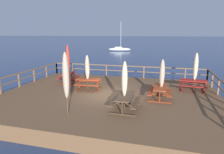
{
  "coord_description": "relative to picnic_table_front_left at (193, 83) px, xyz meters",
  "views": [
    {
      "loc": [
        3.43,
        -12.05,
        4.76
      ],
      "look_at": [
        0.0,
        0.83,
        1.78
      ],
      "focal_mm": 31.56,
      "sensor_mm": 36.0,
      "label": 1
    }
  ],
  "objects": [
    {
      "name": "railing_waterside_far",
      "position": [
        -5.49,
        3.03,
        0.19
      ],
      "size": [
        14.09,
        0.1,
        1.09
      ],
      "color": "brown",
      "rests_on": "wooden_deck"
    },
    {
      "name": "picnic_table_back_left",
      "position": [
        -9.6,
        -0.06,
        -0.01
      ],
      "size": [
        1.49,
        1.73,
        0.78
      ],
      "color": "maroon",
      "rests_on": "wooden_deck"
    },
    {
      "name": "ground_plane",
      "position": [
        -5.49,
        -2.37,
        -1.33
      ],
      "size": [
        600.0,
        600.0,
        0.0
      ],
      "primitive_type": "plane",
      "color": "navy"
    },
    {
      "name": "patio_umbrella_tall_back_right",
      "position": [
        -3.98,
        -4.69,
        1.1
      ],
      "size": [
        0.32,
        0.32,
        2.6
      ],
      "color": "#4C3828",
      "rests_on": "wooden_deck"
    },
    {
      "name": "patio_umbrella_tall_front",
      "position": [
        -2.13,
        -2.35,
        1.01
      ],
      "size": [
        0.32,
        0.32,
        2.47
      ],
      "color": "#4C3828",
      "rests_on": "wooden_deck"
    },
    {
      "name": "railing_side_left",
      "position": [
        -12.49,
        -2.37,
        0.19
      ],
      "size": [
        0.1,
        10.9,
        1.09
      ],
      "color": "brown",
      "rests_on": "wooden_deck"
    },
    {
      "name": "sailboat_distant",
      "position": [
        -13.89,
        37.96,
        -0.82
      ],
      "size": [
        6.2,
        2.74,
        7.72
      ],
      "color": "white",
      "rests_on": "ground"
    },
    {
      "name": "picnic_table_front_right",
      "position": [
        -3.93,
        -4.63,
        0.01
      ],
      "size": [
        1.42,
        2.03,
        0.78
      ],
      "color": "brown",
      "rests_on": "wooden_deck"
    },
    {
      "name": "picnic_table_back_right",
      "position": [
        -2.21,
        -2.4,
        -0.0
      ],
      "size": [
        1.42,
        1.83,
        0.78
      ],
      "color": "#993819",
      "rests_on": "wooden_deck"
    },
    {
      "name": "patio_umbrella_short_back",
      "position": [
        -7.31,
        -1.55,
        1.03
      ],
      "size": [
        0.32,
        0.32,
        2.5
      ],
      "color": "#4C3828",
      "rests_on": "wooden_deck"
    },
    {
      "name": "picnic_table_front_left",
      "position": [
        0.0,
        0.0,
        0.0
      ],
      "size": [
        1.93,
        1.53,
        0.78
      ],
      "color": "maroon",
      "rests_on": "wooden_deck"
    },
    {
      "name": "patio_umbrella_tall_back_left",
      "position": [
        -9.59,
        -0.03,
        1.41
      ],
      "size": [
        0.32,
        0.32,
        3.1
      ],
      "color": "#4C3828",
      "rests_on": "wooden_deck"
    },
    {
      "name": "wooden_deck",
      "position": [
        -5.49,
        -2.37,
        -0.94
      ],
      "size": [
        14.29,
        11.1,
        0.78
      ],
      "primitive_type": "cube",
      "color": "brown",
      "rests_on": "ground"
    },
    {
      "name": "patio_umbrella_tall_mid_right",
      "position": [
        0.08,
        -0.0,
        1.15
      ],
      "size": [
        0.32,
        0.32,
        2.69
      ],
      "color": "#4C3828",
      "rests_on": "wooden_deck"
    },
    {
      "name": "patio_umbrella_tall_mid_left",
      "position": [
        -6.54,
        -6.16,
        1.44
      ],
      "size": [
        0.32,
        0.32,
        3.13
      ],
      "color": "#4C3828",
      "rests_on": "wooden_deck"
    },
    {
      "name": "picnic_table_mid_right",
      "position": [
        -7.24,
        -1.57,
        -0.0
      ],
      "size": [
        1.83,
        1.49,
        0.78
      ],
      "color": "#993819",
      "rests_on": "wooden_deck"
    }
  ]
}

